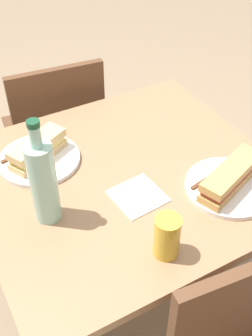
{
  "coord_description": "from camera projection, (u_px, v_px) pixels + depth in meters",
  "views": [
    {
      "loc": [
        -0.47,
        -0.85,
        1.59
      ],
      "look_at": [
        0.0,
        0.0,
        0.75
      ],
      "focal_mm": 44.73,
      "sensor_mm": 36.0,
      "label": 1
    }
  ],
  "objects": [
    {
      "name": "water_bottle",
      "position": [
        43.0,
        181.0,
        1.08
      ],
      "size": [
        0.07,
        0.07,
        0.32
      ],
      "color": "#99C6B7",
      "rests_on": "dining_table"
    },
    {
      "name": "plate_near",
      "position": [
        228.0,
        187.0,
        1.24
      ],
      "size": [
        0.26,
        0.26,
        0.01
      ],
      "primitive_type": "cylinder",
      "color": "white",
      "rests_on": "dining_table"
    },
    {
      "name": "baguette_sandwich_far",
      "position": [
        38.0,
        149.0,
        1.31
      ],
      "size": [
        0.21,
        0.15,
        0.07
      ],
      "color": "#DBB77A",
      "rests_on": "plate_far"
    },
    {
      "name": "dining_table",
      "position": [
        126.0,
        201.0,
        1.38
      ],
      "size": [
        0.91,
        0.84,
        0.73
      ],
      "color": "#997251",
      "rests_on": "ground"
    },
    {
      "name": "paper_napkin",
      "position": [
        138.0,
        196.0,
        1.22
      ],
      "size": [
        0.15,
        0.15,
        0.0
      ],
      "primitive_type": "cube",
      "rotation": [
        0.0,
        0.0,
        0.09
      ],
      "color": "white",
      "rests_on": "dining_table"
    },
    {
      "name": "chair_far",
      "position": [
        57.0,
        134.0,
        1.86
      ],
      "size": [
        0.44,
        0.44,
        0.85
      ],
      "color": "brown",
      "rests_on": "ground"
    },
    {
      "name": "ground_plane",
      "position": [
        126.0,
        301.0,
        1.78
      ],
      "size": [
        8.0,
        8.0,
        0.0
      ],
      "primitive_type": "plane",
      "color": "#8C755B"
    },
    {
      "name": "plate_far",
      "position": [
        39.0,
        159.0,
        1.34
      ],
      "size": [
        0.26,
        0.26,
        0.01
      ],
      "primitive_type": "cylinder",
      "color": "white",
      "rests_on": "dining_table"
    },
    {
      "name": "beer_glass",
      "position": [
        167.0,
        236.0,
        1.03
      ],
      "size": [
        0.07,
        0.07,
        0.12
      ],
      "primitive_type": "cylinder",
      "color": "gold",
      "rests_on": "dining_table"
    },
    {
      "name": "knife_near",
      "position": [
        210.0,
        177.0,
        1.26
      ],
      "size": [
        0.18,
        0.05,
        0.01
      ],
      "color": "silver",
      "rests_on": "plate_near"
    },
    {
      "name": "knife_far",
      "position": [
        23.0,
        152.0,
        1.35
      ],
      "size": [
        0.18,
        0.06,
        0.01
      ],
      "color": "silver",
      "rests_on": "plate_far"
    },
    {
      "name": "baguette_sandwich_near",
      "position": [
        231.0,
        176.0,
        1.21
      ],
      "size": [
        0.25,
        0.15,
        0.07
      ],
      "color": "tan",
      "rests_on": "plate_near"
    }
  ]
}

